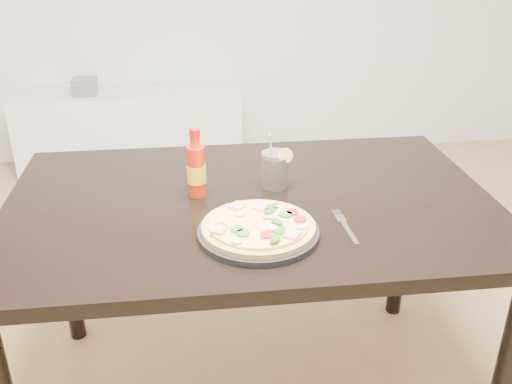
{
  "coord_description": "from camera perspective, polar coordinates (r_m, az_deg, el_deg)",
  "views": [
    {
      "loc": [
        -0.43,
        -1.47,
        1.48
      ],
      "look_at": [
        -0.26,
        -0.13,
        0.83
      ],
      "focal_mm": 40.0,
      "sensor_mm": 36.0,
      "label": 1
    }
  ],
  "objects": [
    {
      "name": "fork",
      "position": [
        1.51,
        8.87,
        -3.32
      ],
      "size": [
        0.03,
        0.19,
        0.0
      ],
      "rotation": [
        0.0,
        0.0,
        0.04
      ],
      "color": "silver",
      "rests_on": "dining_table"
    },
    {
      "name": "media_console",
      "position": [
        3.77,
        -12.38,
        6.02
      ],
      "size": [
        1.4,
        0.34,
        0.5
      ],
      "primitive_type": "cube",
      "color": "white",
      "rests_on": "ground"
    },
    {
      "name": "dining_table",
      "position": [
        1.68,
        -0.51,
        -3.26
      ],
      "size": [
        1.4,
        0.9,
        0.75
      ],
      "color": "black",
      "rests_on": "ground"
    },
    {
      "name": "cola_cup",
      "position": [
        1.7,
        1.93,
        2.19
      ],
      "size": [
        0.09,
        0.08,
        0.17
      ],
      "rotation": [
        0.0,
        0.0,
        0.25
      ],
      "color": "black",
      "rests_on": "dining_table"
    },
    {
      "name": "plate",
      "position": [
        1.45,
        0.23,
        -4.06
      ],
      "size": [
        0.31,
        0.31,
        0.02
      ],
      "primitive_type": "cylinder",
      "color": "black",
      "rests_on": "dining_table"
    },
    {
      "name": "floor",
      "position": [
        2.13,
        6.99,
        -18.51
      ],
      "size": [
        4.5,
        4.5,
        0.0
      ],
      "primitive_type": "plane",
      "color": "#9E7A51",
      "rests_on": "ground"
    },
    {
      "name": "cd_stack",
      "position": [
        3.7,
        -16.75,
        10.07
      ],
      "size": [
        0.14,
        0.12,
        0.1
      ],
      "color": "slate",
      "rests_on": "media_console"
    },
    {
      "name": "hot_sauce_bottle",
      "position": [
        1.64,
        -5.98,
        2.25
      ],
      "size": [
        0.07,
        0.07,
        0.2
      ],
      "rotation": [
        0.0,
        0.0,
        0.34
      ],
      "color": "red",
      "rests_on": "dining_table"
    },
    {
      "name": "pizza",
      "position": [
        1.44,
        0.26,
        -3.41
      ],
      "size": [
        0.29,
        0.29,
        0.03
      ],
      "color": "tan",
      "rests_on": "plate"
    }
  ]
}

